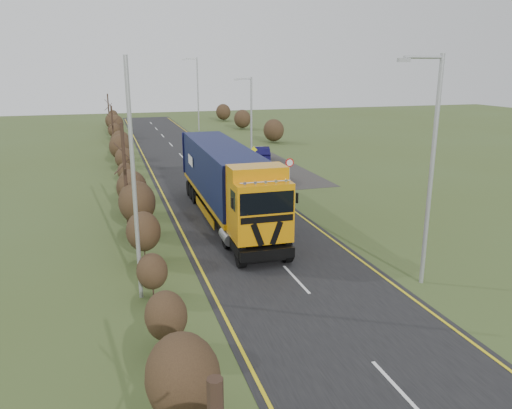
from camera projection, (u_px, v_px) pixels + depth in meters
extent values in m
plane|color=#3F4E21|center=(267.00, 248.00, 25.05)|extent=(160.00, 160.00, 0.00)
cube|color=black|center=(222.00, 199.00, 34.26)|extent=(8.00, 120.00, 0.02)
cube|color=#2E2B29|center=(266.00, 167.00, 45.31)|extent=(6.00, 18.00, 0.02)
cube|color=gold|center=(167.00, 203.00, 33.22)|extent=(0.12, 116.00, 0.01)
cube|color=gold|center=(272.00, 195.00, 35.30)|extent=(0.12, 116.00, 0.01)
cube|color=silver|center=(400.00, 391.00, 13.98)|extent=(0.12, 3.00, 0.01)
cube|color=silver|center=(296.00, 279.00, 21.35)|extent=(0.12, 3.00, 0.01)
cube|color=silver|center=(245.00, 224.00, 28.73)|extent=(0.12, 3.00, 0.01)
cube|color=silver|center=(215.00, 192.00, 36.10)|extent=(0.12, 3.00, 0.01)
cube|color=silver|center=(195.00, 171.00, 43.48)|extent=(0.12, 3.00, 0.01)
cube|color=silver|center=(181.00, 156.00, 50.85)|extent=(0.12, 3.00, 0.01)
cube|color=silver|center=(171.00, 144.00, 58.22)|extent=(0.12, 3.00, 0.01)
cube|color=silver|center=(163.00, 136.00, 65.60)|extent=(0.12, 3.00, 0.01)
cube|color=silver|center=(156.00, 129.00, 72.97)|extent=(0.12, 3.00, 0.01)
cube|color=silver|center=(151.00, 123.00, 80.35)|extent=(0.12, 3.00, 0.01)
ellipsoid|color=#312216|center=(183.00, 377.00, 11.83)|extent=(1.80, 2.34, 2.07)
ellipsoid|color=#312216|center=(166.00, 315.00, 15.66)|extent=(1.34, 1.74, 1.54)
ellipsoid|color=#312216|center=(152.00, 271.00, 19.37)|extent=(1.21, 1.57, 1.39)
ellipsoid|color=#312216|center=(143.00, 231.00, 22.96)|extent=(1.58, 2.06, 1.82)
ellipsoid|color=#312216|center=(137.00, 202.00, 26.56)|extent=(1.96, 2.55, 2.25)
ellipsoid|color=#312216|center=(132.00, 188.00, 30.27)|extent=(1.83, 2.38, 2.10)
ellipsoid|color=#312216|center=(130.00, 181.00, 34.09)|extent=(1.37, 1.78, 1.57)
ellipsoid|color=#312216|center=(125.00, 172.00, 37.79)|extent=(1.20, 1.56, 1.38)
ellipsoid|color=#312216|center=(124.00, 158.00, 41.43)|extent=(1.55, 2.02, 1.78)
ellipsoid|color=#312216|center=(120.00, 147.00, 44.97)|extent=(1.95, 2.53, 2.24)
ellipsoid|color=#312216|center=(121.00, 141.00, 48.74)|extent=(1.85, 2.41, 2.13)
ellipsoid|color=#312216|center=(117.00, 140.00, 52.48)|extent=(1.40, 1.81, 1.61)
ellipsoid|color=#312216|center=(118.00, 137.00, 56.28)|extent=(1.19, 1.55, 1.37)
ellipsoid|color=#312216|center=(115.00, 130.00, 59.81)|extent=(1.52, 1.97, 1.75)
ellipsoid|color=#312216|center=(116.00, 123.00, 63.48)|extent=(1.93, 2.51, 2.22)
ellipsoid|color=#312216|center=(112.00, 121.00, 67.09)|extent=(1.88, 2.44, 2.16)
ellipsoid|color=#312216|center=(114.00, 121.00, 70.99)|extent=(1.43, 1.85, 1.64)
ellipsoid|color=#312216|center=(111.00, 120.00, 74.63)|extent=(1.19, 1.55, 1.37)
ellipsoid|color=#312216|center=(113.00, 115.00, 78.35)|extent=(1.49, 1.93, 1.71)
cylinder|color=#302018|center=(126.00, 181.00, 26.10)|extent=(0.18, 0.18, 6.05)
cylinder|color=#302018|center=(113.00, 131.00, 50.20)|extent=(0.18, 0.18, 5.06)
cylinder|color=#302018|center=(109.00, 112.00, 70.47)|extent=(0.18, 0.18, 5.15)
cube|color=black|center=(253.00, 238.00, 24.32)|extent=(2.61, 4.88, 0.47)
cube|color=orange|center=(259.00, 209.00, 22.99)|extent=(2.67, 2.36, 2.73)
cube|color=black|center=(266.00, 256.00, 22.48)|extent=(2.63, 0.17, 0.58)
cube|color=black|center=(258.00, 235.00, 22.01)|extent=(0.63, 0.03, 1.13)
cube|color=black|center=(276.00, 233.00, 22.26)|extent=(0.63, 0.03, 1.13)
cube|color=black|center=(267.00, 203.00, 21.79)|extent=(2.47, 0.10, 1.00)
cube|color=black|center=(267.00, 219.00, 21.95)|extent=(2.42, 0.07, 0.29)
cube|color=orange|center=(257.00, 172.00, 22.88)|extent=(2.65, 1.52, 0.59)
cylinder|color=silver|center=(265.00, 182.00, 21.77)|extent=(2.31, 0.10, 0.06)
cube|color=black|center=(232.00, 203.00, 21.57)|extent=(0.08, 0.12, 0.47)
cube|color=black|center=(297.00, 198.00, 22.42)|extent=(0.08, 0.12, 0.47)
cylinder|color=gray|center=(227.00, 237.00, 24.36)|extent=(0.61, 1.38, 0.59)
cylinder|color=gray|center=(274.00, 232.00, 25.04)|extent=(0.61, 1.38, 0.59)
cube|color=#BF850D|center=(221.00, 194.00, 30.48)|extent=(2.85, 13.29, 0.25)
cube|color=black|center=(221.00, 169.00, 30.06)|extent=(2.82, 12.87, 2.89)
cube|color=#0E103D|center=(201.00, 152.00, 35.99)|extent=(2.61, 0.10, 2.89)
cube|color=#0E103D|center=(251.00, 194.00, 24.13)|extent=(2.61, 0.10, 2.89)
cube|color=black|center=(208.00, 189.00, 34.32)|extent=(2.48, 3.83, 0.37)
cube|color=#BF850D|center=(204.00, 211.00, 29.34)|extent=(0.15, 5.78, 0.47)
cube|color=#BF850D|center=(246.00, 208.00, 30.06)|extent=(0.15, 5.78, 0.47)
cylinder|color=black|center=(241.00, 256.00, 22.51)|extent=(0.35, 1.10, 1.09)
cylinder|color=black|center=(287.00, 251.00, 23.13)|extent=(0.35, 1.10, 1.09)
cylinder|color=black|center=(227.00, 238.00, 24.94)|extent=(0.35, 1.10, 1.09)
cylinder|color=black|center=(269.00, 233.00, 25.56)|extent=(0.35, 1.10, 1.09)
cylinder|color=black|center=(195.00, 195.00, 33.18)|extent=(0.35, 1.10, 1.09)
cylinder|color=black|center=(227.00, 193.00, 33.80)|extent=(0.35, 1.10, 1.09)
cylinder|color=black|center=(192.00, 192.00, 34.15)|extent=(0.35, 1.10, 1.09)
cylinder|color=black|center=(224.00, 189.00, 34.77)|extent=(0.35, 1.10, 1.09)
cylinder|color=black|center=(190.00, 188.00, 35.12)|extent=(0.35, 1.10, 1.09)
cylinder|color=black|center=(220.00, 186.00, 35.74)|extent=(0.35, 1.10, 1.09)
imported|color=#9F0715|center=(276.00, 173.00, 39.68)|extent=(2.16, 3.84, 1.23)
imported|color=#0B0933|center=(261.00, 154.00, 48.19)|extent=(2.39, 4.44, 1.39)
cylinder|color=#A1A3A6|center=(431.00, 175.00, 19.84)|extent=(0.18, 0.18, 9.29)
cylinder|color=#A1A3A6|center=(423.00, 57.00, 18.41)|extent=(1.65, 0.12, 0.12)
cube|color=#A1A3A6|center=(404.00, 60.00, 18.21)|extent=(0.46, 0.19, 0.14)
cylinder|color=#A1A3A6|center=(251.00, 121.00, 46.24)|extent=(0.18, 0.18, 7.89)
cylinder|color=#A1A3A6|center=(244.00, 79.00, 45.03)|extent=(1.40, 0.12, 0.12)
cube|color=#A1A3A6|center=(236.00, 80.00, 44.85)|extent=(0.39, 0.16, 0.12)
cylinder|color=#A1A3A6|center=(198.00, 95.00, 69.52)|extent=(0.18, 0.18, 10.02)
cylinder|color=#A1A3A6|center=(190.00, 59.00, 67.98)|extent=(1.78, 0.12, 0.12)
cube|color=#A1A3A6|center=(184.00, 59.00, 67.76)|extent=(0.50, 0.20, 0.16)
cylinder|color=#A1A3A6|center=(134.00, 184.00, 18.51)|extent=(0.16, 0.16, 9.21)
cylinder|color=#A1A3A6|center=(289.00, 176.00, 36.95)|extent=(0.08, 0.08, 1.99)
cylinder|color=red|center=(290.00, 163.00, 36.66)|extent=(0.64, 0.04, 0.64)
cylinder|color=white|center=(290.00, 163.00, 36.64)|extent=(0.48, 0.02, 0.48)
cylinder|color=#A1A3A6|center=(254.00, 158.00, 46.15)|extent=(0.08, 0.08, 1.31)
cube|color=yellow|center=(254.00, 150.00, 45.90)|extent=(0.66, 0.04, 0.66)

